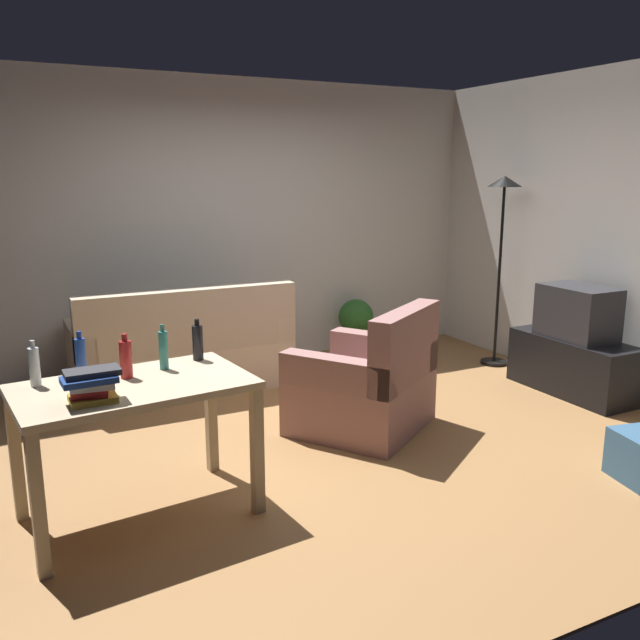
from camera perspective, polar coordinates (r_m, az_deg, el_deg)
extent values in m
cube|color=#9E7042|center=(4.75, 1.65, -10.31)|extent=(5.20, 4.40, 0.02)
cube|color=silver|center=(6.41, -7.71, 8.15)|extent=(5.20, 0.10, 2.70)
cube|color=silver|center=(6.08, 24.06, 6.93)|extent=(0.10, 4.40, 2.70)
cube|color=beige|center=(5.90, -11.87, -3.77)|extent=(1.81, 0.84, 0.40)
cube|color=#C0AD91|center=(5.47, -11.17, -0.06)|extent=(1.81, 0.16, 0.52)
cube|color=#C8B597|center=(6.08, -4.47, -0.04)|extent=(0.16, 0.84, 0.22)
cube|color=#C8B597|center=(5.68, -20.08, -1.68)|extent=(0.16, 0.84, 0.22)
cube|color=black|center=(6.00, 21.04, -3.69)|extent=(0.44, 1.10, 0.48)
cube|color=#2D2D33|center=(5.90, 21.39, 0.61)|extent=(0.40, 0.60, 0.44)
cube|color=black|center=(6.05, 22.70, 0.79)|extent=(0.01, 0.52, 0.36)
cylinder|color=black|center=(6.72, 14.82, -3.54)|extent=(0.26, 0.26, 0.03)
cylinder|color=black|center=(6.54, 15.24, 3.67)|extent=(0.03, 0.03, 1.68)
cone|color=black|center=(6.47, 15.70, 11.48)|extent=(0.32, 0.32, 0.10)
cube|color=#C6B28E|center=(3.62, -15.83, -5.58)|extent=(1.27, 0.82, 0.04)
cube|color=tan|center=(3.37, -23.22, -14.55)|extent=(0.07, 0.07, 0.72)
cube|color=tan|center=(3.67, -5.46, -11.20)|extent=(0.07, 0.07, 0.72)
cube|color=tan|center=(3.93, -24.81, -10.73)|extent=(0.07, 0.07, 0.72)
cube|color=tan|center=(4.19, -9.41, -8.21)|extent=(0.07, 0.07, 0.72)
cylinder|color=brown|center=(6.84, 3.10, -2.01)|extent=(0.24, 0.24, 0.22)
sphere|color=#2D6B28|center=(6.78, 3.13, 0.28)|extent=(0.36, 0.36, 0.36)
cube|color=#996B66|center=(4.88, 3.53, -7.01)|extent=(1.22, 1.20, 0.40)
cube|color=#8C625D|center=(4.62, 7.40, -2.28)|extent=(0.84, 0.63, 0.52)
cube|color=#926661|center=(5.11, 5.40, -2.50)|extent=(0.60, 0.79, 0.22)
cube|color=#926661|center=(4.47, 1.49, -4.67)|extent=(0.60, 0.79, 0.22)
cylinder|color=silver|center=(3.70, -23.48, -3.77)|extent=(0.05, 0.05, 0.20)
cylinder|color=silver|center=(3.67, -23.64, -1.94)|extent=(0.02, 0.02, 0.04)
cylinder|color=#2347A3|center=(3.67, -19.97, -3.34)|extent=(0.05, 0.05, 0.24)
cylinder|color=#2347A3|center=(3.64, -20.14, -1.24)|extent=(0.02, 0.02, 0.04)
cylinder|color=#AD2323|center=(3.68, -16.45, -3.30)|extent=(0.07, 0.07, 0.20)
cylinder|color=#AD2323|center=(3.65, -16.57, -1.47)|extent=(0.03, 0.03, 0.04)
cylinder|color=teal|center=(3.79, -13.39, -2.58)|extent=(0.05, 0.05, 0.22)
cylinder|color=teal|center=(3.76, -13.49, -0.68)|extent=(0.02, 0.02, 0.04)
cylinder|color=black|center=(3.94, -10.54, -1.95)|extent=(0.06, 0.06, 0.21)
cylinder|color=black|center=(3.91, -10.61, -0.20)|extent=(0.03, 0.03, 0.04)
cube|color=#B7932D|center=(3.38, -19.05, -6.44)|extent=(0.22, 0.17, 0.03)
cube|color=maroon|center=(3.38, -19.28, -5.82)|extent=(0.19, 0.18, 0.04)
cube|color=beige|center=(3.37, -19.09, -5.26)|extent=(0.22, 0.20, 0.03)
cube|color=navy|center=(3.34, -19.35, -4.90)|extent=(0.26, 0.16, 0.03)
cube|color=#333338|center=(3.35, -19.12, -4.29)|extent=(0.26, 0.14, 0.03)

